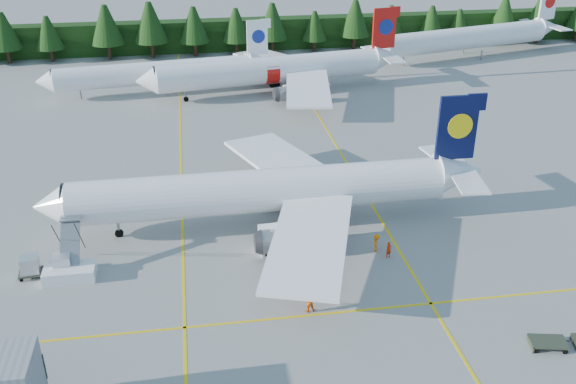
{
  "coord_description": "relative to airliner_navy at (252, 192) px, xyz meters",
  "views": [
    {
      "loc": [
        -12.3,
        -46.67,
        31.51
      ],
      "look_at": [
        -3.45,
        9.23,
        3.5
      ],
      "focal_mm": 40.0,
      "sensor_mm": 36.0,
      "label": 1
    }
  ],
  "objects": [
    {
      "name": "ground",
      "position": [
        6.97,
        -9.24,
        -3.75
      ],
      "size": [
        320.0,
        320.0,
        0.0
      ],
      "primitive_type": "plane",
      "color": "#979792",
      "rests_on": "ground"
    },
    {
      "name": "taxi_stripe_cross",
      "position": [
        6.97,
        -15.24,
        -3.75
      ],
      "size": [
        80.0,
        0.25,
        0.01
      ],
      "primitive_type": "cube",
      "color": "yellow",
      "rests_on": "ground"
    },
    {
      "name": "airliner_red",
      "position": [
        6.75,
        42.87,
        -0.04
      ],
      "size": [
        42.31,
        34.56,
        12.37
      ],
      "rotation": [
        0.0,
        0.0,
        0.16
      ],
      "color": "white",
      "rests_on": "ground"
    },
    {
      "name": "airliner_navy",
      "position": [
        0.0,
        0.0,
        0.0
      ],
      "size": [
        42.93,
        35.35,
        12.49
      ],
      "rotation": [
        0.0,
        0.0,
        0.01
      ],
      "color": "white",
      "rests_on": "ground"
    },
    {
      "name": "uld_pair",
      "position": [
        -18.78,
        -6.0,
        -2.66
      ],
      "size": [
        4.98,
        2.03,
        1.62
      ],
      "rotation": [
        0.0,
        0.0,
        0.11
      ],
      "color": "#2F3627",
      "rests_on": "ground"
    },
    {
      "name": "treeline_hedge",
      "position": [
        6.97,
        72.76,
        -0.75
      ],
      "size": [
        220.0,
        4.0,
        6.0
      ],
      "primitive_type": "cube",
      "color": "black",
      "rests_on": "ground"
    },
    {
      "name": "crew_c",
      "position": [
        10.78,
        -6.63,
        -2.87
      ],
      "size": [
        0.65,
        0.82,
        1.77
      ],
      "primitive_type": "imported",
      "rotation": [
        0.0,
        0.0,
        1.34
      ],
      "color": "orange",
      "rests_on": "ground"
    },
    {
      "name": "taxi_stripe_a",
      "position": [
        -7.03,
        10.76,
        -3.75
      ],
      "size": [
        0.25,
        120.0,
        0.01
      ],
      "primitive_type": "cube",
      "color": "yellow",
      "rests_on": "ground"
    },
    {
      "name": "airliner_far_right",
      "position": [
        45.8,
        58.88,
        0.09
      ],
      "size": [
        41.28,
        13.88,
        12.25
      ],
      "rotation": [
        0.0,
        0.0,
        0.26
      ],
      "color": "white",
      "rests_on": "ground"
    },
    {
      "name": "airliner_far_left",
      "position": [
        -11.63,
        45.9,
        -0.42
      ],
      "size": [
        36.5,
        7.95,
        10.64
      ],
      "rotation": [
        0.0,
        0.0,
        0.13
      ],
      "color": "white",
      "rests_on": "ground"
    },
    {
      "name": "crew_b",
      "position": [
        2.87,
        -14.64,
        -2.76
      ],
      "size": [
        1.07,
        0.89,
        1.99
      ],
      "primitive_type": "imported",
      "rotation": [
        0.0,
        0.0,
        3.3
      ],
      "color": "#F05105",
      "rests_on": "ground"
    },
    {
      "name": "airstairs",
      "position": [
        -16.74,
        -6.54,
        -2.9
      ],
      "size": [
        4.37,
        5.93,
        3.93
      ],
      "rotation": [
        0.0,
        0.0,
        0.0
      ],
      "color": "white",
      "rests_on": "ground"
    },
    {
      "name": "taxi_stripe_b",
      "position": [
        12.97,
        10.76,
        -3.75
      ],
      "size": [
        0.25,
        120.0,
        0.01
      ],
      "primitive_type": "cube",
      "color": "yellow",
      "rests_on": "ground"
    },
    {
      "name": "crew_a",
      "position": [
        11.62,
        -7.8,
        -2.96
      ],
      "size": [
        0.67,
        0.55,
        1.58
      ],
      "primitive_type": "imported",
      "rotation": [
        0.0,
        0.0,
        0.34
      ],
      "color": "red",
      "rests_on": "ground"
    },
    {
      "name": "service_truck",
      "position": [
        3.32,
        -4.81,
        -2.23
      ],
      "size": [
        6.52,
        2.74,
        3.08
      ],
      "rotation": [
        0.0,
        0.0,
        0.07
      ],
      "color": "white",
      "rests_on": "ground"
    }
  ]
}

